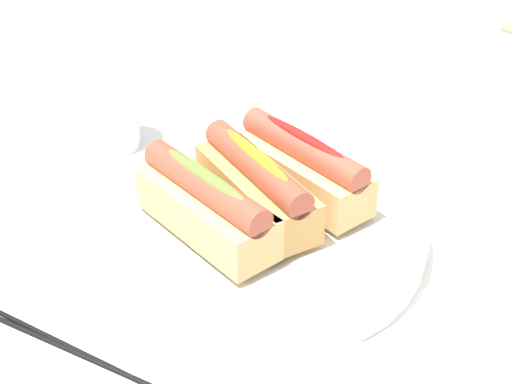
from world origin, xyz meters
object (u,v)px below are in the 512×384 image
paper_towel_roll (503,84)px  chopstick_far (52,341)px  hotdog_front (206,205)px  hotdog_back (256,185)px  hotdog_side (302,166)px  chopstick_near (85,354)px  water_glass (108,115)px  serving_bowl (256,224)px

paper_towel_roll → chopstick_far: (-0.05, -0.57, -0.06)m
hotdog_front → hotdog_back: 0.05m
hotdog_back → paper_towel_roll: paper_towel_roll is taller
chopstick_far → paper_towel_roll: bearing=65.9°
hotdog_side → chopstick_near: (0.01, -0.25, -0.06)m
chopstick_near → paper_towel_roll: bearing=71.3°
hotdog_back → chopstick_far: hotdog_back is taller
hotdog_side → water_glass: 0.26m
paper_towel_roll → hotdog_back: bearing=-96.0°
hotdog_side → chopstick_far: hotdog_side is taller
hotdog_front → hotdog_back: bearing=84.0°
serving_bowl → water_glass: bearing=179.7°
serving_bowl → hotdog_front: hotdog_front is taller
paper_towel_roll → chopstick_near: paper_towel_roll is taller
water_glass → hotdog_side: bearing=11.7°
hotdog_back → paper_towel_roll: 0.36m
hotdog_back → chopstick_near: 0.21m
hotdog_side → hotdog_front: bearing=-96.0°
serving_bowl → hotdog_side: 0.07m
hotdog_front → hotdog_back: (0.01, 0.05, 0.00)m
hotdog_front → water_glass: bearing=167.2°
hotdog_side → paper_towel_roll: size_ratio=1.14×
chopstick_near → serving_bowl: bearing=78.8°
hotdog_front → hotdog_side: 0.11m
water_glass → chopstick_far: bearing=-41.4°
paper_towel_roll → hotdog_front: bearing=-96.0°
hotdog_front → chopstick_far: 0.17m
hotdog_back → water_glass: bearing=179.7°
water_glass → paper_towel_roll: bearing=50.9°
chopstick_far → chopstick_near: bearing=2.5°
hotdog_back → water_glass: 0.25m
hotdog_front → hotdog_back: same height
chopstick_near → hotdog_back: bearing=78.8°
serving_bowl → chopstick_near: serving_bowl is taller
hotdog_side → chopstick_near: hotdog_side is taller
serving_bowl → chopstick_near: 0.20m
chopstick_far → hotdog_side: bearing=67.3°
hotdog_side → water_glass: size_ratio=1.70×
hotdog_front → water_glass: size_ratio=1.69×
paper_towel_roll → water_glass: bearing=-129.1°
hotdog_back → hotdog_side: 0.06m
hotdog_back → water_glass: size_ratio=1.75×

